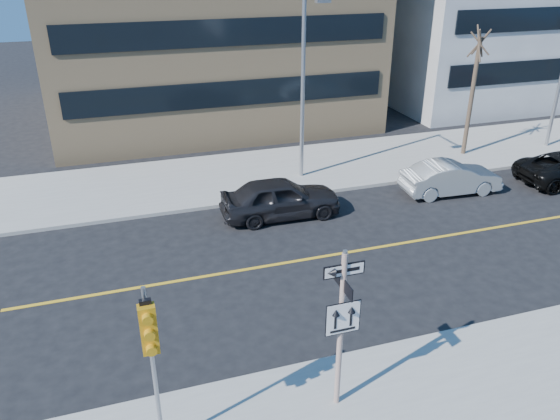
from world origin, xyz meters
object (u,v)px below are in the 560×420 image
object	(u,v)px
traffic_signal	(150,342)
street_tree_west	(479,46)
parked_car_a	(280,198)
parked_car_b	(451,178)
sign_pole	(341,322)
streetlight_a	(305,77)

from	to	relation	value
traffic_signal	street_tree_west	xyz separation A→B (m)	(17.00, 13.96, 2.50)
traffic_signal	parked_car_a	size ratio (longest dim) A/B	0.84
traffic_signal	parked_car_b	distance (m)	17.09
sign_pole	parked_car_b	world-z (taller)	sign_pole
sign_pole	traffic_signal	xyz separation A→B (m)	(-4.00, -0.15, 0.59)
street_tree_west	traffic_signal	bearing A→B (deg)	-140.61
parked_car_a	parked_car_b	bearing A→B (deg)	-89.18
parked_car_a	parked_car_b	size ratio (longest dim) A/B	1.09
sign_pole	street_tree_west	world-z (taller)	street_tree_west
sign_pole	parked_car_a	world-z (taller)	sign_pole
sign_pole	streetlight_a	world-z (taller)	streetlight_a
parked_car_a	streetlight_a	world-z (taller)	streetlight_a
street_tree_west	streetlight_a	bearing A→B (deg)	-176.55
traffic_signal	streetlight_a	bearing A→B (deg)	59.20
parked_car_a	street_tree_west	bearing A→B (deg)	-69.79
parked_car_a	street_tree_west	world-z (taller)	street_tree_west
street_tree_west	parked_car_b	bearing A→B (deg)	-131.14
parked_car_a	street_tree_west	xyz separation A→B (m)	(11.15, 3.81, 4.72)
traffic_signal	parked_car_b	size ratio (longest dim) A/B	0.92
streetlight_a	street_tree_west	distance (m)	9.05
streetlight_a	parked_car_a	bearing A→B (deg)	-123.37
parked_car_a	traffic_signal	bearing A→B (deg)	151.41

